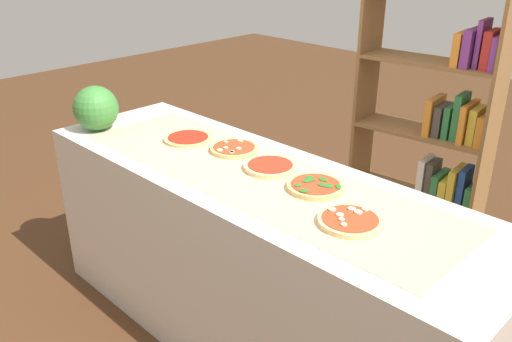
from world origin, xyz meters
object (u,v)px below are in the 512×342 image
object	(u,v)px
bookshelf	(438,142)
pizza_spinach_3	(315,186)
watermelon	(96,108)
pizza_mushroom_1	(234,149)
pizza_plain_2	(270,167)
pizza_mushroom_4	(350,221)
pizza_plain_0	(188,138)

from	to	relation	value
bookshelf	pizza_spinach_3	bearing A→B (deg)	-87.96
watermelon	bookshelf	size ratio (longest dim) A/B	0.14
bookshelf	pizza_mushroom_1	bearing A→B (deg)	-114.48
pizza_plain_2	pizza_mushroom_4	xyz separation A→B (m)	(0.54, -0.15, 0.00)
pizza_plain_0	watermelon	size ratio (longest dim) A/B	1.05
pizza_plain_2	pizza_spinach_3	bearing A→B (deg)	-3.49
pizza_plain_2	bookshelf	size ratio (longest dim) A/B	0.15
pizza_mushroom_1	pizza_plain_2	world-z (taller)	pizza_mushroom_1
pizza_plain_0	pizza_mushroom_4	world-z (taller)	pizza_mushroom_4
pizza_mushroom_4	bookshelf	size ratio (longest dim) A/B	0.14
pizza_mushroom_1	pizza_spinach_3	distance (m)	0.55
pizza_mushroom_1	pizza_spinach_3	xyz separation A→B (m)	(0.54, -0.05, 0.00)
pizza_plain_2	pizza_spinach_3	xyz separation A→B (m)	(0.27, -0.02, 0.00)
watermelon	bookshelf	world-z (taller)	bookshelf
pizza_plain_2	bookshelf	world-z (taller)	bookshelf
pizza_plain_0	watermelon	bearing A→B (deg)	-153.29
pizza_plain_2	pizza_plain_0	bearing A→B (deg)	-176.84
pizza_mushroom_1	pizza_plain_2	size ratio (longest dim) A/B	0.97
pizza_plain_0	pizza_mushroom_1	size ratio (longest dim) A/B	1.06
watermelon	bookshelf	xyz separation A→B (m)	(1.24, 1.40, -0.23)
pizza_plain_0	bookshelf	xyz separation A→B (m)	(0.77, 1.17, -0.13)
pizza_plain_0	pizza_plain_2	world-z (taller)	pizza_plain_2
pizza_mushroom_1	pizza_plain_0	bearing A→B (deg)	-166.86
pizza_mushroom_4	watermelon	xyz separation A→B (m)	(-1.55, -0.11, 0.10)
pizza_spinach_3	bookshelf	size ratio (longest dim) A/B	0.15
pizza_spinach_3	watermelon	world-z (taller)	watermelon
pizza_plain_2	watermelon	xyz separation A→B (m)	(-1.01, -0.27, 0.10)
pizza_plain_2	pizza_spinach_3	world-z (taller)	pizza_spinach_3
pizza_mushroom_1	pizza_plain_2	distance (m)	0.27
pizza_plain_0	pizza_mushroom_1	world-z (taller)	pizza_mushroom_1
pizza_mushroom_4	bookshelf	distance (m)	1.33
pizza_plain_0	pizza_spinach_3	world-z (taller)	pizza_spinach_3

